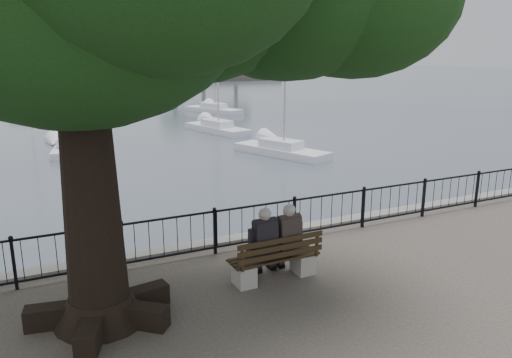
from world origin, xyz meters
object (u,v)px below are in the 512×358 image
person_left (261,246)px  person_right (285,242)px  lion_monument (85,81)px  bench (275,263)px

person_left → person_right: (0.52, 0.01, 0.00)m
lion_monument → person_left: bearing=-93.1°
lion_monument → bench: bearing=-92.8°
person_right → lion_monument: lion_monument is taller
bench → lion_monument: lion_monument is taller
bench → person_right: (0.27, 0.11, 0.37)m
bench → person_right: size_ratio=1.20×
bench → person_left: size_ratio=1.20×
bench → person_right: person_right is taller
lion_monument → person_right: bearing=-92.5°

